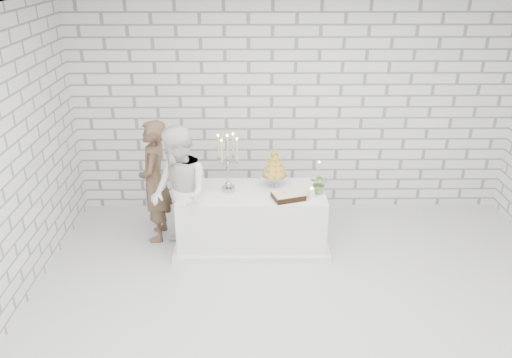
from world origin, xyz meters
The scene contains 12 objects.
ground centered at (0.00, 0.00, 0.00)m, with size 6.00×5.00×0.01m, color silver.
ceiling centered at (0.00, 0.00, 3.00)m, with size 6.00×5.00×0.01m, color white.
wall_back centered at (0.00, 2.50, 1.50)m, with size 6.00×0.01×3.00m, color white.
cake_table centered at (-0.58, 1.42, 0.38)m, with size 1.80×0.80×0.75m, color white.
groom centered at (-1.81, 1.62, 0.80)m, with size 0.58×0.38×1.59m, color brown.
bride centered at (-1.44, 1.19, 0.83)m, with size 0.80×0.63×1.65m, color white.
candelabra centered at (-0.87, 1.44, 1.12)m, with size 0.30×0.30×0.73m, color #A0A1AB, non-canonical shape.
croquembouche centered at (-0.30, 1.57, 1.00)m, with size 0.32×0.32×0.50m, color #B27E26, non-canonical shape.
chocolate_cake centered at (-0.15, 1.21, 0.79)m, with size 0.36×0.26×0.08m, color black.
pillar_candle centered at (0.13, 1.23, 0.81)m, with size 0.08×0.08×0.12m, color white.
extra_taper centered at (0.25, 1.55, 0.91)m, with size 0.06×0.06×0.32m, color beige.
flowers centered at (0.24, 1.36, 0.88)m, with size 0.23×0.20×0.25m, color #507231.
Camera 1 is at (-0.58, -4.21, 3.46)m, focal length 35.72 mm.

